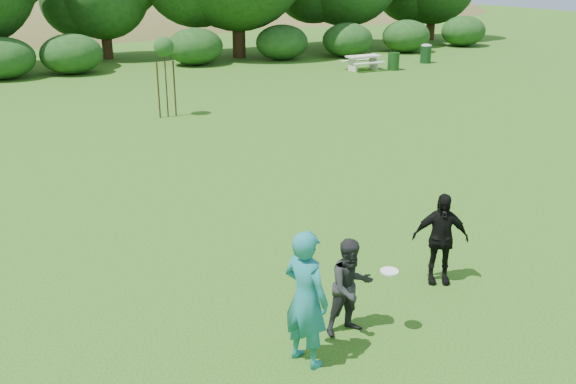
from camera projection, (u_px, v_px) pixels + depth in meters
name	position (u px, v px, depth m)	size (l,w,h in m)	color
ground	(376.00, 313.00, 10.22)	(120.00, 120.00, 0.00)	#19470C
player_teal	(306.00, 298.00, 8.65)	(0.72, 0.47, 1.98)	#1B737D
player_grey	(351.00, 287.00, 9.44)	(0.74, 0.57, 1.51)	#232426
player_black	(440.00, 238.00, 10.97)	(0.96, 0.40, 1.63)	black
trash_can_near	(394.00, 61.00, 33.26)	(0.60, 0.60, 0.90)	#163C15
frisbee	(389.00, 271.00, 9.29)	(0.27, 0.27, 0.03)	white
sapling	(164.00, 49.00, 22.42)	(0.70, 0.70, 2.85)	#3D2918
picnic_table	(363.00, 60.00, 33.17)	(1.80, 1.48, 0.76)	beige
trash_can_lidded	(426.00, 53.00, 35.60)	(0.60, 0.60, 1.05)	#143718
hillside	(7.00, 128.00, 70.94)	(150.00, 72.00, 52.00)	olive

